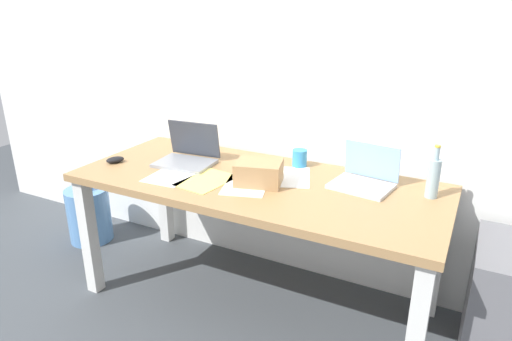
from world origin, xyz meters
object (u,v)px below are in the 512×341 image
(desk, at_px, (256,195))
(laptop_right, at_px, (364,178))
(laptop_left, at_px, (188,155))
(beer_bottle, at_px, (433,177))
(coffee_mug, at_px, (300,158))
(water_cooler_jug, at_px, (89,214))
(cardboard_box, at_px, (259,173))
(computer_mouse, at_px, (115,160))

(desk, bearing_deg, laptop_right, 18.77)
(laptop_left, bearing_deg, laptop_right, 6.99)
(desk, xyz_separation_m, beer_bottle, (0.82, 0.18, 0.19))
(beer_bottle, bearing_deg, laptop_right, -178.97)
(coffee_mug, bearing_deg, water_cooler_jug, -172.43)
(desk, relative_size, laptop_left, 5.68)
(cardboard_box, bearing_deg, coffee_mug, 75.73)
(desk, height_order, water_cooler_jug, desk)
(laptop_right, distance_m, water_cooler_jug, 1.97)
(laptop_right, distance_m, coffee_mug, 0.41)
(computer_mouse, height_order, coffee_mug, coffee_mug)
(desk, height_order, cardboard_box, cardboard_box)
(laptop_right, distance_m, beer_bottle, 0.32)
(laptop_left, xyz_separation_m, laptop_right, (0.97, 0.12, -0.01))
(desk, height_order, laptop_left, laptop_left)
(laptop_left, height_order, water_cooler_jug, laptop_left)
(cardboard_box, xyz_separation_m, water_cooler_jug, (-1.40, 0.13, -0.60))
(coffee_mug, height_order, water_cooler_jug, coffee_mug)
(laptop_left, relative_size, water_cooler_jug, 0.77)
(desk, relative_size, cardboard_box, 8.45)
(laptop_left, relative_size, cardboard_box, 1.49)
(laptop_right, relative_size, cardboard_box, 1.40)
(laptop_left, relative_size, laptop_right, 1.06)
(beer_bottle, bearing_deg, laptop_left, -174.45)
(desk, height_order, computer_mouse, computer_mouse)
(water_cooler_jug, bearing_deg, laptop_right, 2.54)
(computer_mouse, bearing_deg, laptop_right, 43.13)
(laptop_left, height_order, cardboard_box, laptop_left)
(desk, xyz_separation_m, water_cooler_jug, (-1.37, 0.09, -0.45))
(desk, distance_m, laptop_right, 0.55)
(laptop_left, xyz_separation_m, cardboard_box, (0.50, -0.10, 0.01))
(laptop_right, xyz_separation_m, coffee_mug, (-0.39, 0.11, 0.01))
(water_cooler_jug, bearing_deg, beer_bottle, 2.32)
(cardboard_box, bearing_deg, beer_bottle, 15.67)
(desk, distance_m, water_cooler_jug, 1.44)
(laptop_right, distance_m, computer_mouse, 1.37)
(laptop_right, relative_size, beer_bottle, 1.25)
(computer_mouse, bearing_deg, coffee_mug, 54.19)
(coffee_mug, bearing_deg, computer_mouse, -156.01)
(computer_mouse, distance_m, cardboard_box, 0.87)
(laptop_left, xyz_separation_m, beer_bottle, (1.28, 0.12, 0.05))
(water_cooler_jug, bearing_deg, coffee_mug, 7.57)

